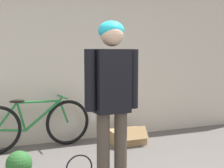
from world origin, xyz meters
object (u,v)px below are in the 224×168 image
(person, at_px, (112,90))
(bicycle, at_px, (34,125))
(cardboard_box, at_px, (127,137))
(potted_plant, at_px, (19,168))

(person, xyz_separation_m, bicycle, (-0.52, 1.79, -0.69))
(cardboard_box, bearing_deg, bicycle, 170.11)
(bicycle, xyz_separation_m, potted_plant, (-0.34, -1.31, -0.15))
(potted_plant, bearing_deg, cardboard_box, 31.62)
(bicycle, xyz_separation_m, cardboard_box, (1.40, -0.24, -0.26))
(bicycle, distance_m, potted_plant, 1.36)
(person, height_order, cardboard_box, person)
(bicycle, relative_size, cardboard_box, 3.30)
(person, bearing_deg, bicycle, 103.26)
(person, bearing_deg, potted_plant, 147.95)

